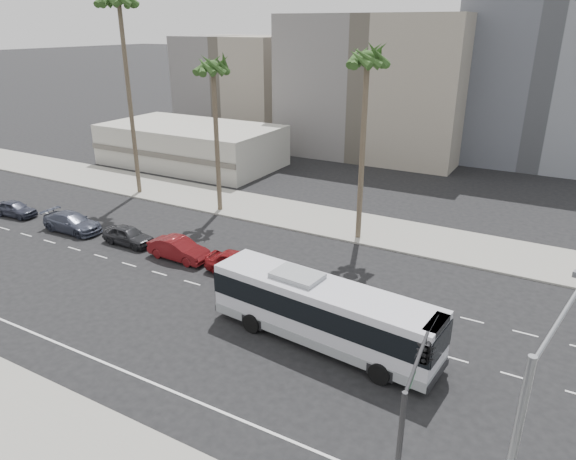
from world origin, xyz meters
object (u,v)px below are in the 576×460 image
Objects in this scene: car_e at (15,209)px; palm_near at (367,62)px; car_c at (128,235)px; palm_far at (119,4)px; palm_mid at (213,70)px; car_a at (239,263)px; car_b at (179,249)px; city_bus at (323,311)px; car_d at (72,222)px; traffic_signal at (423,363)px.

palm_near reaches higher than car_e.
palm_far is at bearing 41.34° from car_c.
palm_mid is 12.14m from palm_far.
palm_near is at bearing -0.79° from palm_far.
car_b is at bearing 87.16° from car_a.
car_e is at bearing 177.98° from city_bus.
palm_mid reaches higher than car_e.
city_bus is 0.94× the size of palm_mid.
car_c is 6.35m from car_d.
palm_near is (4.86, 10.45, 13.27)m from car_a.
car_a is 28.93m from palm_far.
car_a is at bearing -114.92° from palm_near.
car_c is 14.18m from car_e.
car_e is (-19.68, -0.06, -0.09)m from car_b.
city_bus is 0.87× the size of palm_near.
palm_near is (30.04, 10.60, 13.40)m from car_e.
palm_mid is (-25.52, 22.36, 7.37)m from traffic_signal.
car_e is at bearing 88.94° from car_d.
car_b is 1.10× the size of car_c.
palm_far is at bearing 143.03° from traffic_signal.
car_a is 20.63m from traffic_signal.
car_c is 16.10m from palm_mid.
car_c is (-19.89, 4.92, -1.24)m from city_bus.
car_b reaches higher than car_d.
palm_mid is (7.96, 10.59, 12.22)m from car_d.
city_bus is 2.69× the size of car_a.
city_bus is 2.69× the size of car_b.
city_bus reaches higher than car_c.
traffic_signal is at bearing -38.85° from city_bus.
car_e is at bearing 91.67° from car_c.
traffic_signal is 34.72m from palm_mid.
car_d is (-26.24, 4.64, -1.20)m from city_bus.
car_b is 0.25× the size of palm_far.
palm_far is (4.97, 10.95, 17.79)m from car_e.
car_d is at bearing 91.88° from car_b.
palm_near reaches higher than traffic_signal.
car_c is at bearing 85.58° from car_a.
city_bus is at bearing -106.54° from car_b.
car_d is at bearing -94.83° from car_e.
city_bus is 2.40× the size of car_d.
palm_far is (-10.82, 0.36, 5.49)m from palm_mid.
city_bus is at bearing -28.18° from palm_far.
city_bus is 10.17m from car_a.
palm_mid reaches higher than traffic_signal.
car_e is 0.21× the size of palm_far.
traffic_signal is 0.47× the size of palm_mid.
palm_far is at bearing 55.05° from car_b.
city_bus is 15.19m from car_b.
palm_mid is at bearing 21.83° from car_b.
car_c is 30.09m from traffic_signal.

